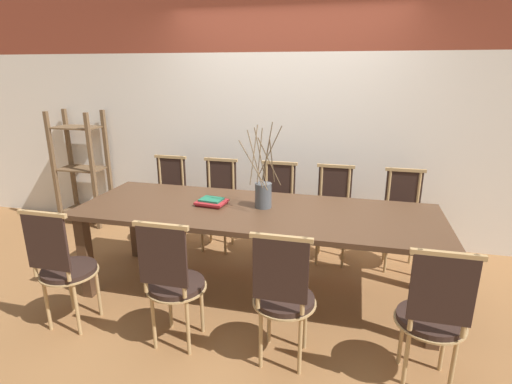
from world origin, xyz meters
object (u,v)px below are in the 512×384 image
dining_table (256,219)px  vase_centerpiece (263,193)px  shelving_rack (82,169)px  chair_near_center (283,294)px  book_stack (212,202)px  chair_far_center (277,207)px

dining_table → vase_centerpiece: bearing=56.4°
dining_table → shelving_rack: 2.71m
chair_near_center → shelving_rack: shelving_rack is taller
chair_near_center → book_stack: (-0.78, 0.84, 0.27)m
book_stack → shelving_rack: 2.34m
book_stack → chair_far_center: bearing=62.4°
vase_centerpiece → chair_near_center: bearing=-69.1°
chair_near_center → chair_far_center: same height
book_stack → shelving_rack: size_ratio=0.19×
dining_table → shelving_rack: size_ratio=2.11×
dining_table → book_stack: bearing=176.3°
chair_far_center → dining_table: bearing=88.9°
vase_centerpiece → shelving_rack: size_ratio=0.50×
shelving_rack → chair_near_center: bearing=-33.7°
dining_table → chair_near_center: chair_near_center is taller
vase_centerpiece → book_stack: size_ratio=2.71×
vase_centerpiece → book_stack: (-0.44, -0.04, -0.10)m
dining_table → book_stack: size_ratio=11.36×
chair_far_center → book_stack: bearing=62.4°
vase_centerpiece → shelving_rack: (-2.53, 1.03, -0.19)m
dining_table → shelving_rack: shelving_rack is taller
chair_near_center → chair_far_center: size_ratio=1.00×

